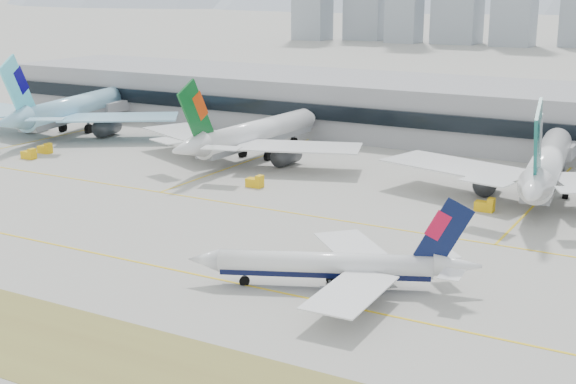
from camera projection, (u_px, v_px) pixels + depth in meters
The scene contains 10 objects.
ground at pixel (191, 260), 122.86m from camera, with size 3000.00×3000.00×0.00m, color #A19F97.
taxiing_airliner at pixel (335, 266), 110.49m from camera, with size 38.52×32.66×13.69m.
widebody_korean at pixel (72, 110), 224.29m from camera, with size 67.00×66.58×24.41m.
widebody_eva at pixel (253, 136), 190.97m from camera, with size 61.08×59.75×21.79m.
widebody_cathay at pixel (546, 167), 156.89m from camera, with size 64.58×63.62×23.18m.
terminal at pixel (440, 110), 217.76m from camera, with size 280.00×43.10×15.00m.
gse_a at pixel (45, 149), 199.06m from camera, with size 3.55×2.00×2.60m.
gse_extra at pixel (29, 155), 192.74m from camera, with size 3.55×2.00×2.60m.
gse_b at pixel (255, 182), 166.04m from camera, with size 3.55×2.00×2.60m.
gse_c at pixel (485, 206), 148.54m from camera, with size 3.55×2.00×2.60m.
Camera 1 is at (69.97, -93.97, 41.19)m, focal length 50.00 mm.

